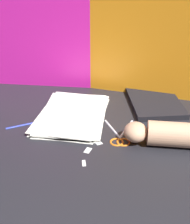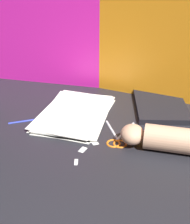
# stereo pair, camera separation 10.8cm
# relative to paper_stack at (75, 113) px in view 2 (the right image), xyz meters

# --- Properties ---
(ground_plane) EXTENTS (6.00, 6.00, 0.00)m
(ground_plane) POSITION_rel_paper_stack_xyz_m (0.11, -0.08, -0.01)
(ground_plane) COLOR black
(backdrop_panel_left) EXTENTS (0.67, 0.05, 0.45)m
(backdrop_panel_left) POSITION_rel_paper_stack_xyz_m (-0.21, 0.27, 0.22)
(backdrop_panel_left) COLOR #D81E9E
(backdrop_panel_left) RESTS_ON ground_plane
(backdrop_panel_center) EXTENTS (0.84, 0.14, 0.54)m
(backdrop_panel_center) POSITION_rel_paper_stack_xyz_m (0.10, 0.27, 0.26)
(backdrop_panel_center) COLOR orange
(backdrop_panel_center) RESTS_ON ground_plane
(paper_stack) EXTENTS (0.26, 0.35, 0.02)m
(paper_stack) POSITION_rel_paper_stack_xyz_m (0.00, 0.00, 0.00)
(paper_stack) COLOR white
(paper_stack) RESTS_ON ground_plane
(book_closed) EXTENTS (0.25, 0.31, 0.02)m
(book_closed) POSITION_rel_paper_stack_xyz_m (0.31, 0.15, 0.00)
(book_closed) COLOR black
(book_closed) RESTS_ON ground_plane
(scissors) EXTENTS (0.11, 0.18, 0.01)m
(scissors) POSITION_rel_paper_stack_xyz_m (0.19, -0.11, -0.00)
(scissors) COLOR silver
(scissors) RESTS_ON ground_plane
(hand_forearm) EXTENTS (0.30, 0.09, 0.08)m
(hand_forearm) POSITION_rel_paper_stack_xyz_m (0.36, -0.13, 0.03)
(hand_forearm) COLOR tan
(hand_forearm) RESTS_ON ground_plane
(paper_scrap_near) EXTENTS (0.02, 0.03, 0.00)m
(paper_scrap_near) POSITION_rel_paper_stack_xyz_m (0.10, -0.21, -0.01)
(paper_scrap_near) COLOR white
(paper_scrap_near) RESTS_ON ground_plane
(paper_scrap_mid) EXTENTS (0.02, 0.02, 0.00)m
(paper_scrap_mid) POSITION_rel_paper_stack_xyz_m (0.13, -0.16, -0.01)
(paper_scrap_mid) COLOR white
(paper_scrap_mid) RESTS_ON ground_plane
(paper_scrap_far) EXTENTS (0.02, 0.03, 0.00)m
(paper_scrap_far) POSITION_rel_paper_stack_xyz_m (0.10, -0.27, -0.01)
(paper_scrap_far) COLOR white
(paper_scrap_far) RESTS_ON ground_plane
(pen) EXTENTS (0.12, 0.08, 0.01)m
(pen) POSITION_rel_paper_stack_xyz_m (-0.16, -0.09, -0.00)
(pen) COLOR #2333B2
(pen) RESTS_ON ground_plane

